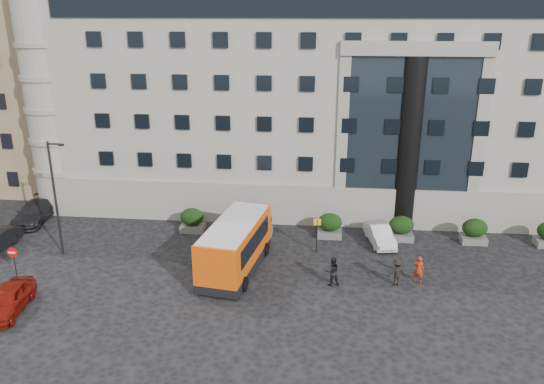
{
  "coord_description": "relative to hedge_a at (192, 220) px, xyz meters",
  "views": [
    {
      "loc": [
        5.81,
        -28.68,
        16.15
      ],
      "look_at": [
        2.57,
        3.18,
        5.0
      ],
      "focal_mm": 35.0,
      "sensor_mm": 36.0,
      "label": 1
    }
  ],
  "objects": [
    {
      "name": "ground",
      "position": [
        4.0,
        -7.8,
        -0.93
      ],
      "size": [
        120.0,
        120.0,
        0.0
      ],
      "primitive_type": "plane",
      "color": "black",
      "rests_on": "ground"
    },
    {
      "name": "civic_building",
      "position": [
        10.0,
        14.2,
        8.07
      ],
      "size": [
        44.0,
        24.0,
        18.0
      ],
      "primitive_type": "cube",
      "color": "#A09B8D",
      "rests_on": "ground"
    },
    {
      "name": "entrance_column",
      "position": [
        16.0,
        2.5,
        5.57
      ],
      "size": [
        1.8,
        1.8,
        13.0
      ],
      "primitive_type": "cylinder",
      "color": "black",
      "rests_on": "ground"
    },
    {
      "name": "apartment_near",
      "position": [
        -20.0,
        12.2,
        9.07
      ],
      "size": [
        14.0,
        14.0,
        20.0
      ],
      "primitive_type": "cube",
      "color": "#80684A",
      "rests_on": "ground"
    },
    {
      "name": "apartment_far",
      "position": [
        -23.0,
        30.2,
        10.07
      ],
      "size": [
        13.0,
        13.0,
        22.0
      ],
      "primitive_type": "cube",
      "color": "#846C4D",
      "rests_on": "ground"
    },
    {
      "name": "hedge_a",
      "position": [
        0.0,
        0.0,
        0.0
      ],
      "size": [
        1.8,
        1.26,
        1.84
      ],
      "color": "#60605D",
      "rests_on": "ground"
    },
    {
      "name": "hedge_b",
      "position": [
        5.2,
        0.0,
        0.0
      ],
      "size": [
        1.8,
        1.26,
        1.84
      ],
      "color": "#60605D",
      "rests_on": "ground"
    },
    {
      "name": "hedge_c",
      "position": [
        10.4,
        0.0,
        0.0
      ],
      "size": [
        1.8,
        1.26,
        1.84
      ],
      "color": "#60605D",
      "rests_on": "ground"
    },
    {
      "name": "hedge_d",
      "position": [
        15.6,
        0.0,
        0.0
      ],
      "size": [
        1.8,
        1.26,
        1.84
      ],
      "color": "#60605D",
      "rests_on": "ground"
    },
    {
      "name": "hedge_e",
      "position": [
        20.8,
        0.0,
        0.0
      ],
      "size": [
        1.8,
        1.26,
        1.84
      ],
      "color": "#60605D",
      "rests_on": "ground"
    },
    {
      "name": "street_lamp",
      "position": [
        -7.94,
        -4.8,
        3.44
      ],
      "size": [
        1.16,
        0.18,
        8.0
      ],
      "color": "#262628",
      "rests_on": "ground"
    },
    {
      "name": "bus_stop_sign",
      "position": [
        9.5,
        -2.8,
        0.8
      ],
      "size": [
        0.5,
        0.08,
        2.52
      ],
      "color": "#262628",
      "rests_on": "ground"
    },
    {
      "name": "no_entry_sign",
      "position": [
        -9.0,
        -8.84,
        0.72
      ],
      "size": [
        0.64,
        0.16,
        2.32
      ],
      "color": "#262628",
      "rests_on": "ground"
    },
    {
      "name": "minibus",
      "position": [
        4.32,
        -5.86,
        0.88
      ],
      "size": [
        3.86,
        8.18,
        3.28
      ],
      "rotation": [
        0.0,
        0.0,
        -0.15
      ],
      "color": "#E5500A",
      "rests_on": "ground"
    },
    {
      "name": "red_truck",
      "position": [
        -8.04,
        7.48,
        0.69
      ],
      "size": [
        3.11,
        6.03,
        3.15
      ],
      "rotation": [
        0.0,
        0.0,
        0.07
      ],
      "color": "#9B170B",
      "rests_on": "ground"
    },
    {
      "name": "parked_car_a",
      "position": [
        -7.5,
        -12.16,
        -0.17
      ],
      "size": [
        2.33,
        4.62,
        1.51
      ],
      "primitive_type": "imported",
      "rotation": [
        0.0,
        0.0,
        0.13
      ],
      "color": "maroon",
      "rests_on": "ground"
    },
    {
      "name": "parked_car_c",
      "position": [
        -13.0,
        0.66,
        -0.17
      ],
      "size": [
        2.74,
        5.48,
        1.53
      ],
      "primitive_type": "imported",
      "rotation": [
        0.0,
        0.0,
        0.12
      ],
      "color": "black",
      "rests_on": "ground"
    },
    {
      "name": "parked_car_d",
      "position": [
        -9.34,
        4.76,
        -0.23
      ],
      "size": [
        2.85,
        5.22,
        1.39
      ],
      "primitive_type": "imported",
      "rotation": [
        0.0,
        0.0,
        0.11
      ],
      "color": "black",
      "rests_on": "ground"
    },
    {
      "name": "white_taxi",
      "position": [
        14.0,
        -0.8,
        -0.25
      ],
      "size": [
        2.21,
        4.3,
        1.35
      ],
      "primitive_type": "imported",
      "rotation": [
        0.0,
        0.0,
        0.2
      ],
      "color": "silver",
      "rests_on": "ground"
    },
    {
      "name": "pedestrian_a",
      "position": [
        15.87,
        -6.35,
        -0.06
      ],
      "size": [
        0.74,
        0.6,
        1.74
      ],
      "primitive_type": "imported",
      "rotation": [
        0.0,
        0.0,
        2.8
      ],
      "color": "#A73010",
      "rests_on": "ground"
    },
    {
      "name": "pedestrian_b",
      "position": [
        10.56,
        -7.3,
        0.0
      ],
      "size": [
        1.02,
        0.86,
        1.86
      ],
      "primitive_type": "imported",
      "rotation": [
        0.0,
        0.0,
        3.33
      ],
      "color": "black",
      "rests_on": "ground"
    },
    {
      "name": "pedestrian_c",
      "position": [
        14.47,
        -6.92,
        -0.05
      ],
      "size": [
        1.27,
        0.93,
        1.76
      ],
      "primitive_type": "imported",
      "rotation": [
        0.0,
        0.0,
        3.41
      ],
      "color": "black",
      "rests_on": "ground"
    }
  ]
}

